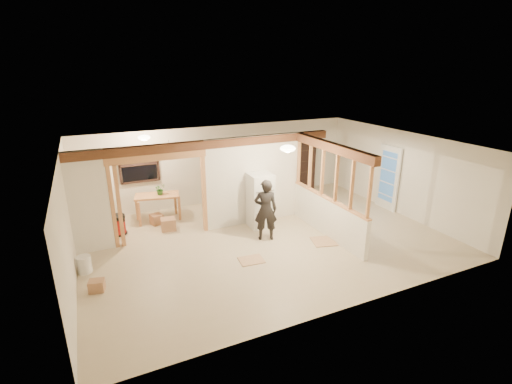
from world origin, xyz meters
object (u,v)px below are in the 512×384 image
refrigerator (260,200)px  woman (266,210)px  bookshelf (303,167)px  shop_vac (118,225)px  work_table (158,207)px

refrigerator → woman: size_ratio=0.94×
refrigerator → bookshelf: 3.51m
woman → bookshelf: bookshelf is taller
shop_vac → bookshelf: size_ratio=0.32×
work_table → bookshelf: (5.24, 0.56, 0.48)m
bookshelf → work_table: bearing=-173.9°
work_table → woman: bearing=-35.0°
refrigerator → shop_vac: size_ratio=2.76×
refrigerator → shop_vac: refrigerator is taller
woman → bookshelf: (2.96, 3.01, 0.06)m
work_table → shop_vac: (-1.16, -0.55, -0.11)m
shop_vac → refrigerator: bearing=-16.5°
refrigerator → shop_vac: (-3.67, 1.09, -0.49)m
refrigerator → woman: woman is taller
shop_vac → bookshelf: bookshelf is taller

